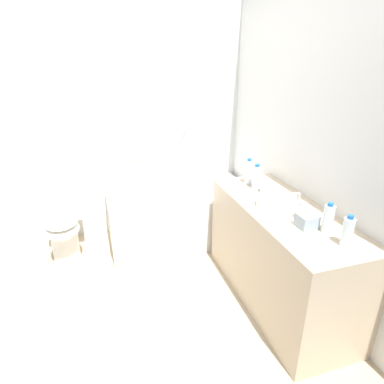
{
  "coord_description": "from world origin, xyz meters",
  "views": [
    {
      "loc": [
        -0.21,
        -2.19,
        1.89
      ],
      "look_at": [
        0.55,
        0.29,
        0.81
      ],
      "focal_mm": 30.84,
      "sensor_mm": 36.0,
      "label": 1
    }
  ],
  "objects_px": {
    "toilet_paper_roll": "(42,259)",
    "drinking_glass_1": "(301,213)",
    "drinking_glass_0": "(265,188)",
    "tissue_box": "(307,221)",
    "sink_basin": "(277,203)",
    "water_bottle_3": "(256,177)",
    "water_bottle_2": "(249,172)",
    "water_bottle_0": "(348,232)",
    "sink_faucet": "(298,199)",
    "toilet": "(63,225)",
    "water_bottle_1": "(328,219)",
    "bathtub": "(180,213)"
  },
  "relations": [
    {
      "from": "toilet_paper_roll",
      "to": "drinking_glass_1",
      "type": "bearing_deg",
      "value": -32.81
    },
    {
      "from": "drinking_glass_0",
      "to": "drinking_glass_1",
      "type": "bearing_deg",
      "value": -88.35
    },
    {
      "from": "tissue_box",
      "to": "toilet_paper_roll",
      "type": "xyz_separation_m",
      "value": [
        -1.9,
        1.37,
        -0.8
      ]
    },
    {
      "from": "toilet_paper_roll",
      "to": "sink_basin",
      "type": "bearing_deg",
      "value": -28.34
    },
    {
      "from": "drinking_glass_0",
      "to": "water_bottle_3",
      "type": "bearing_deg",
      "value": 105.65
    },
    {
      "from": "water_bottle_2",
      "to": "drinking_glass_1",
      "type": "bearing_deg",
      "value": -86.05
    },
    {
      "from": "water_bottle_0",
      "to": "tissue_box",
      "type": "xyz_separation_m",
      "value": [
        -0.08,
        0.27,
        -0.05
      ]
    },
    {
      "from": "drinking_glass_0",
      "to": "tissue_box",
      "type": "distance_m",
      "value": 0.62
    },
    {
      "from": "water_bottle_0",
      "to": "drinking_glass_1",
      "type": "xyz_separation_m",
      "value": [
        -0.04,
        0.39,
        -0.06
      ]
    },
    {
      "from": "water_bottle_2",
      "to": "drinking_glass_0",
      "type": "xyz_separation_m",
      "value": [
        0.04,
        -0.23,
        -0.07
      ]
    },
    {
      "from": "sink_basin",
      "to": "sink_faucet",
      "type": "relative_size",
      "value": 2.01
    },
    {
      "from": "drinking_glass_1",
      "to": "toilet",
      "type": "bearing_deg",
      "value": 141.69
    },
    {
      "from": "water_bottle_3",
      "to": "drinking_glass_1",
      "type": "xyz_separation_m",
      "value": [
        0.04,
        -0.6,
        -0.06
      ]
    },
    {
      "from": "tissue_box",
      "to": "drinking_glass_0",
      "type": "bearing_deg",
      "value": 87.71
    },
    {
      "from": "water_bottle_3",
      "to": "drinking_glass_0",
      "type": "height_order",
      "value": "water_bottle_3"
    },
    {
      "from": "water_bottle_0",
      "to": "water_bottle_2",
      "type": "distance_m",
      "value": 1.12
    },
    {
      "from": "toilet",
      "to": "sink_basin",
      "type": "bearing_deg",
      "value": 55.14
    },
    {
      "from": "sink_faucet",
      "to": "tissue_box",
      "type": "xyz_separation_m",
      "value": [
        -0.17,
        -0.35,
        0.01
      ]
    },
    {
      "from": "tissue_box",
      "to": "water_bottle_2",
      "type": "bearing_deg",
      "value": 90.77
    },
    {
      "from": "water_bottle_2",
      "to": "sink_basin",
      "type": "bearing_deg",
      "value": -90.61
    },
    {
      "from": "toilet",
      "to": "sink_basin",
      "type": "height_order",
      "value": "sink_basin"
    },
    {
      "from": "water_bottle_1",
      "to": "tissue_box",
      "type": "distance_m",
      "value": 0.14
    },
    {
      "from": "water_bottle_3",
      "to": "drinking_glass_0",
      "type": "relative_size",
      "value": 2.64
    },
    {
      "from": "bathtub",
      "to": "water_bottle_1",
      "type": "xyz_separation_m",
      "value": [
        0.57,
        -1.57,
        0.62
      ]
    },
    {
      "from": "sink_faucet",
      "to": "water_bottle_3",
      "type": "bearing_deg",
      "value": 115.35
    },
    {
      "from": "drinking_glass_1",
      "to": "sink_faucet",
      "type": "bearing_deg",
      "value": 61.05
    },
    {
      "from": "water_bottle_0",
      "to": "bathtub",
      "type": "bearing_deg",
      "value": 107.88
    },
    {
      "from": "bathtub",
      "to": "water_bottle_3",
      "type": "xyz_separation_m",
      "value": [
        0.48,
        -0.76,
        0.63
      ]
    },
    {
      "from": "water_bottle_0",
      "to": "toilet_paper_roll",
      "type": "height_order",
      "value": "water_bottle_0"
    },
    {
      "from": "sink_basin",
      "to": "water_bottle_1",
      "type": "height_order",
      "value": "water_bottle_1"
    },
    {
      "from": "toilet_paper_roll",
      "to": "water_bottle_3",
      "type": "bearing_deg",
      "value": -18.99
    },
    {
      "from": "water_bottle_0",
      "to": "toilet_paper_roll",
      "type": "distance_m",
      "value": 2.71
    },
    {
      "from": "water_bottle_3",
      "to": "drinking_glass_0",
      "type": "xyz_separation_m",
      "value": [
        0.03,
        -0.1,
        -0.06
      ]
    },
    {
      "from": "sink_faucet",
      "to": "toilet_paper_roll",
      "type": "height_order",
      "value": "sink_faucet"
    },
    {
      "from": "sink_faucet",
      "to": "water_bottle_0",
      "type": "bearing_deg",
      "value": -97.77
    },
    {
      "from": "toilet",
      "to": "tissue_box",
      "type": "xyz_separation_m",
      "value": [
        1.67,
        -1.47,
        0.52
      ]
    },
    {
      "from": "drinking_glass_1",
      "to": "toilet_paper_roll",
      "type": "bearing_deg",
      "value": 147.19
    },
    {
      "from": "water_bottle_1",
      "to": "drinking_glass_0",
      "type": "relative_size",
      "value": 2.47
    },
    {
      "from": "toilet_paper_roll",
      "to": "tissue_box",
      "type": "bearing_deg",
      "value": -35.78
    },
    {
      "from": "sink_faucet",
      "to": "drinking_glass_0",
      "type": "relative_size",
      "value": 1.81
    },
    {
      "from": "bathtub",
      "to": "water_bottle_2",
      "type": "distance_m",
      "value": 1.01
    },
    {
      "from": "water_bottle_0",
      "to": "drinking_glass_0",
      "type": "xyz_separation_m",
      "value": [
        -0.06,
        0.89,
        -0.05
      ]
    },
    {
      "from": "toilet",
      "to": "drinking_glass_1",
      "type": "relative_size",
      "value": 9.18
    },
    {
      "from": "sink_basin",
      "to": "water_bottle_3",
      "type": "height_order",
      "value": "water_bottle_3"
    },
    {
      "from": "water_bottle_1",
      "to": "water_bottle_3",
      "type": "bearing_deg",
      "value": 96.22
    },
    {
      "from": "sink_faucet",
      "to": "water_bottle_2",
      "type": "height_order",
      "value": "water_bottle_2"
    },
    {
      "from": "bathtub",
      "to": "drinking_glass_0",
      "type": "xyz_separation_m",
      "value": [
        0.51,
        -0.86,
        0.56
      ]
    },
    {
      "from": "bathtub",
      "to": "drinking_glass_1",
      "type": "relative_size",
      "value": 19.32
    },
    {
      "from": "water_bottle_1",
      "to": "toilet",
      "type": "bearing_deg",
      "value": 138.27
    },
    {
      "from": "water_bottle_0",
      "to": "water_bottle_3",
      "type": "relative_size",
      "value": 0.93
    }
  ]
}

